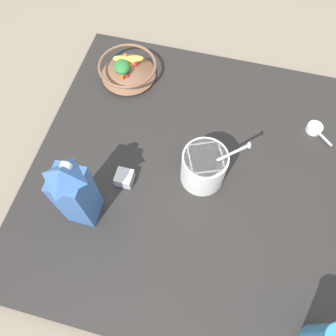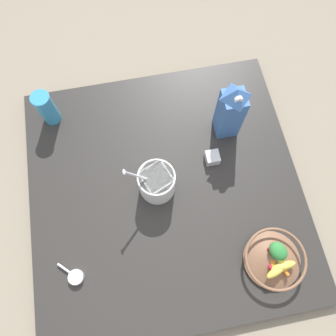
{
  "view_description": "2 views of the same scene",
  "coord_description": "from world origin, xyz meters",
  "px_view_note": "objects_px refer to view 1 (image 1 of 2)",
  "views": [
    {
      "loc": [
        -0.03,
        0.44,
        0.94
      ],
      "look_at": [
        0.07,
        0.05,
        0.12
      ],
      "focal_mm": 35.0,
      "sensor_mm": 36.0,
      "label": 1
    },
    {
      "loc": [
        -0.05,
        -0.33,
        1.18
      ],
      "look_at": [
        0.02,
        0.05,
        0.12
      ],
      "focal_mm": 35.0,
      "sensor_mm": 36.0,
      "label": 2
    }
  ],
  "objects_px": {
    "milk_carton": "(75,193)",
    "yogurt_tub": "(204,166)",
    "spice_jar": "(124,178)",
    "fruit_bowl": "(128,69)"
  },
  "relations": [
    {
      "from": "milk_carton",
      "to": "yogurt_tub",
      "type": "height_order",
      "value": "milk_carton"
    },
    {
      "from": "fruit_bowl",
      "to": "milk_carton",
      "type": "bearing_deg",
      "value": 93.78
    },
    {
      "from": "fruit_bowl",
      "to": "spice_jar",
      "type": "bearing_deg",
      "value": 106.01
    },
    {
      "from": "milk_carton",
      "to": "spice_jar",
      "type": "distance_m",
      "value": 0.18
    },
    {
      "from": "yogurt_tub",
      "to": "spice_jar",
      "type": "relative_size",
      "value": 4.69
    },
    {
      "from": "fruit_bowl",
      "to": "yogurt_tub",
      "type": "height_order",
      "value": "yogurt_tub"
    },
    {
      "from": "yogurt_tub",
      "to": "spice_jar",
      "type": "distance_m",
      "value": 0.24
    },
    {
      "from": "yogurt_tub",
      "to": "spice_jar",
      "type": "height_order",
      "value": "yogurt_tub"
    },
    {
      "from": "milk_carton",
      "to": "yogurt_tub",
      "type": "distance_m",
      "value": 0.36
    },
    {
      "from": "milk_carton",
      "to": "yogurt_tub",
      "type": "relative_size",
      "value": 1.14
    }
  ]
}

